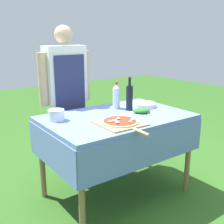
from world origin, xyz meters
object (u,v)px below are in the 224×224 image
object	(u,v)px
oil_bottle	(129,97)
mixing_tub	(56,115)
herb_container	(141,111)
plate_stack	(144,105)
person_cook	(66,89)
prep_table	(117,126)
pizza_on_peel	(120,123)
water_bottle	(116,96)

from	to	relation	value
oil_bottle	mixing_tub	distance (m)	0.70
oil_bottle	herb_container	distance (m)	0.19
herb_container	plate_stack	world-z (taller)	herb_container
person_cook	mixing_tub	world-z (taller)	person_cook
prep_table	plate_stack	bearing A→B (deg)	12.97
prep_table	person_cook	distance (m)	0.73
prep_table	mixing_tub	size ratio (longest dim) A/B	9.54
herb_container	plate_stack	size ratio (longest dim) A/B	1.03
oil_bottle	plate_stack	world-z (taller)	oil_bottle
pizza_on_peel	oil_bottle	world-z (taller)	oil_bottle
pizza_on_peel	herb_container	distance (m)	0.37
person_cook	water_bottle	bearing A→B (deg)	118.68
person_cook	pizza_on_peel	bearing A→B (deg)	87.82
herb_container	plate_stack	bearing A→B (deg)	42.00
pizza_on_peel	mixing_tub	xyz separation A→B (m)	(-0.36, 0.39, 0.03)
person_cook	plate_stack	size ratio (longest dim) A/B	6.90
water_bottle	mixing_tub	xyz separation A→B (m)	(-0.63, -0.03, -0.07)
prep_table	plate_stack	distance (m)	0.43
prep_table	water_bottle	xyz separation A→B (m)	(0.15, 0.20, 0.21)
prep_table	oil_bottle	bearing A→B (deg)	21.14
mixing_tub	plate_stack	xyz separation A→B (m)	(0.89, -0.08, -0.03)
person_cook	oil_bottle	xyz separation A→B (m)	(0.35, -0.59, -0.02)
person_cook	water_bottle	xyz separation A→B (m)	(0.29, -0.47, -0.03)
water_bottle	plate_stack	world-z (taller)	water_bottle
water_bottle	person_cook	bearing A→B (deg)	121.85
water_bottle	herb_container	xyz separation A→B (m)	(0.07, -0.28, -0.10)
prep_table	plate_stack	size ratio (longest dim) A/B	5.71
water_bottle	prep_table	bearing A→B (deg)	-126.50
person_cook	plate_stack	world-z (taller)	person_cook
pizza_on_peel	oil_bottle	size ratio (longest dim) A/B	1.65
pizza_on_peel	water_bottle	size ratio (longest dim) A/B	2.01
pizza_on_peel	herb_container	size ratio (longest dim) A/B	2.24
prep_table	herb_container	xyz separation A→B (m)	(0.22, -0.08, 0.12)
prep_table	plate_stack	world-z (taller)	plate_stack
herb_container	person_cook	bearing A→B (deg)	115.54
mixing_tub	plate_stack	size ratio (longest dim) A/B	0.60
water_bottle	plate_stack	bearing A→B (deg)	-23.05
oil_bottle	pizza_on_peel	bearing A→B (deg)	-138.40
person_cook	oil_bottle	bearing A→B (deg)	117.32
prep_table	oil_bottle	xyz separation A→B (m)	(0.21, 0.08, 0.22)
water_bottle	plate_stack	distance (m)	0.30
prep_table	mixing_tub	world-z (taller)	mixing_tub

